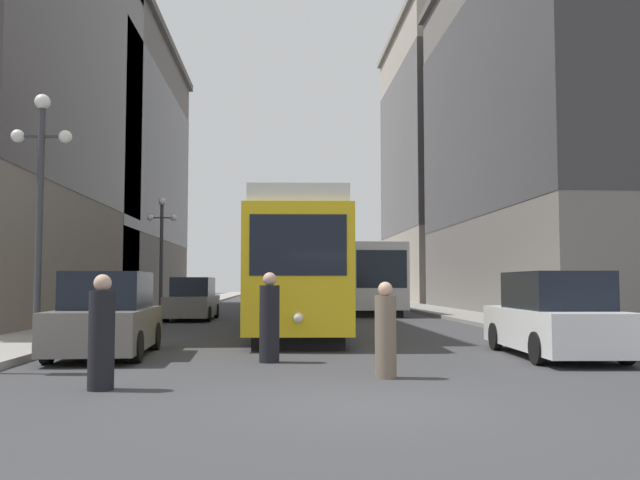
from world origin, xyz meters
TOP-DOWN VIEW (x-y plane):
  - ground_plane at (0.00, 0.00)m, footprint 200.00×200.00m
  - sidewalk_left at (-7.45, 40.00)m, footprint 2.68×120.00m
  - sidewalk_right at (7.45, 40.00)m, footprint 2.68×120.00m
  - streetcar at (-0.37, 13.92)m, footprint 3.18×15.10m
  - transit_bus at (3.29, 27.31)m, footprint 2.98×12.44m
  - parked_car_left_near at (-4.81, 6.15)m, footprint 2.04×4.30m
  - parked_car_left_mid at (-4.81, 20.44)m, footprint 1.95×4.80m
  - parked_car_right_far at (4.80, 5.41)m, footprint 2.03×4.71m
  - pedestrian_crossing_near at (-1.28, 4.80)m, footprint 0.40×0.40m
  - pedestrian_crossing_far at (-3.71, 1.49)m, footprint 0.38×0.38m
  - pedestrian_on_sidewalk at (0.69, 2.46)m, footprint 0.36×0.36m
  - lamp_post_left_near at (-6.71, 7.28)m, footprint 1.41×0.36m
  - lamp_post_left_far at (-6.71, 23.46)m, footprint 1.41×0.36m
  - building_left_corner at (-16.50, 35.99)m, footprint 16.03×23.26m
  - building_right_corner at (14.09, 25.21)m, footprint 11.20×22.36m
  - building_right_midblock at (15.44, 46.95)m, footprint 13.91×18.15m

SIDE VIEW (x-z plane):
  - ground_plane at x=0.00m, z-range 0.00..0.00m
  - sidewalk_left at x=-7.45m, z-range 0.00..0.15m
  - sidewalk_right at x=7.45m, z-range 0.00..0.15m
  - pedestrian_on_sidewalk at x=0.69m, z-range -0.06..1.54m
  - pedestrian_crossing_far at x=-3.71m, z-range -0.06..1.65m
  - pedestrian_crossing_near at x=-1.28m, z-range -0.06..1.73m
  - parked_car_left_near at x=-4.81m, z-range -0.07..1.75m
  - parked_car_right_far at x=4.80m, z-range -0.07..1.75m
  - parked_car_left_mid at x=-4.81m, z-range -0.07..1.75m
  - transit_bus at x=3.29m, z-range 0.22..3.67m
  - streetcar at x=-0.37m, z-range 0.16..4.05m
  - lamp_post_left_far at x=-6.71m, z-range 1.01..6.51m
  - lamp_post_left_near at x=-6.71m, z-range 1.04..6.94m
  - building_left_corner at x=-16.50m, z-range 0.25..18.51m
  - building_right_corner at x=14.09m, z-range 0.28..20.33m
  - building_right_midblock at x=15.44m, z-range 0.34..23.71m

